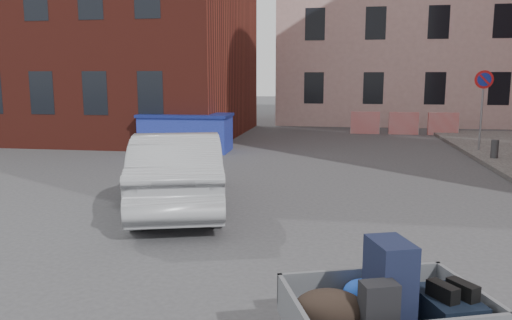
# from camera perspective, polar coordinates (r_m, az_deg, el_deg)

# --- Properties ---
(ground) EXTENTS (120.00, 120.00, 0.00)m
(ground) POSITION_cam_1_polar(r_m,az_deg,el_deg) (8.63, 0.38, -7.66)
(ground) COLOR #38383A
(ground) RESTS_ON ground
(far_building) EXTENTS (6.00, 6.00, 8.00)m
(far_building) POSITION_cam_1_polar(r_m,az_deg,el_deg) (36.94, -26.31, 10.73)
(far_building) COLOR maroon
(far_building) RESTS_ON ground
(no_parking_sign) EXTENTS (0.60, 0.09, 2.65)m
(no_parking_sign) POSITION_cam_1_polar(r_m,az_deg,el_deg) (18.26, 24.52, 6.94)
(no_parking_sign) COLOR gray
(no_parking_sign) RESTS_ON sidewalk
(barriers) EXTENTS (4.70, 0.18, 1.00)m
(barriers) POSITION_cam_1_polar(r_m,az_deg,el_deg) (23.42, 16.53, 4.04)
(barriers) COLOR red
(barriers) RESTS_ON ground
(trailer) EXTENTS (1.88, 1.98, 1.20)m
(trailer) POSITION_cam_1_polar(r_m,az_deg,el_deg) (4.47, 14.43, -16.41)
(trailer) COLOR black
(trailer) RESTS_ON ground
(dumpster) EXTENTS (3.14, 1.67, 1.30)m
(dumpster) POSITION_cam_1_polar(r_m,az_deg,el_deg) (17.45, -7.98, 3.14)
(dumpster) COLOR #2333A6
(dumpster) RESTS_ON ground
(silver_car) EXTENTS (2.84, 4.80, 1.50)m
(silver_car) POSITION_cam_1_polar(r_m,az_deg,el_deg) (9.83, -8.97, -1.18)
(silver_car) COLOR #999BA0
(silver_car) RESTS_ON ground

